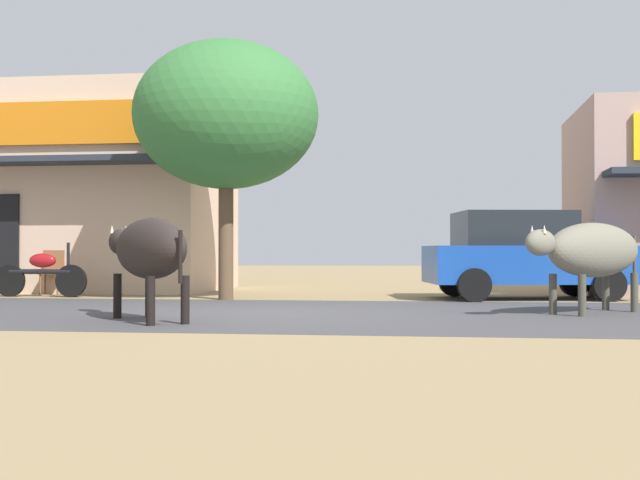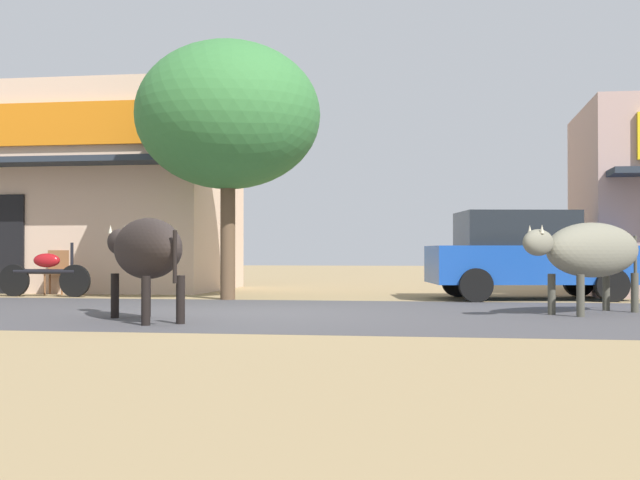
% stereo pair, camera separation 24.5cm
% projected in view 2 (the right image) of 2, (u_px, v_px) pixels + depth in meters
% --- Properties ---
extents(ground, '(80.00, 80.00, 0.00)m').
position_uv_depth(ground, '(247.00, 313.00, 12.32)').
color(ground, '#9B8157').
extents(asphalt_road, '(72.00, 6.25, 0.00)m').
position_uv_depth(asphalt_road, '(247.00, 312.00, 12.32)').
color(asphalt_road, '#464448').
rests_on(asphalt_road, ground).
extents(storefront_left_cafe, '(6.80, 5.11, 4.58)m').
position_uv_depth(storefront_left_cafe, '(81.00, 192.00, 19.83)').
color(storefront_left_cafe, beige).
rests_on(storefront_left_cafe, ground).
extents(roadside_tree, '(3.44, 3.44, 4.81)m').
position_uv_depth(roadside_tree, '(228.00, 116.00, 15.67)').
color(roadside_tree, brown).
rests_on(roadside_tree, ground).
extents(parked_hatchback_car, '(3.98, 2.48, 1.64)m').
position_uv_depth(parked_hatchback_car, '(526.00, 254.00, 15.79)').
color(parked_hatchback_car, '#1A48A6').
rests_on(parked_hatchback_car, ground).
extents(parked_motorcycle, '(1.94, 0.26, 1.07)m').
position_uv_depth(parked_motorcycle, '(46.00, 273.00, 16.62)').
color(parked_motorcycle, black).
rests_on(parked_motorcycle, ground).
extents(cow_near_brown, '(1.94, 2.27, 1.33)m').
position_uv_depth(cow_near_brown, '(145.00, 249.00, 10.91)').
color(cow_near_brown, '#2B2320').
rests_on(cow_near_brown, ground).
extents(cow_far_dark, '(2.11, 2.22, 1.31)m').
position_uv_depth(cow_far_dark, '(591.00, 251.00, 12.08)').
color(cow_far_dark, slate).
rests_on(cow_far_dark, ground).
extents(cafe_chair_near_tree, '(0.51, 0.51, 0.92)m').
position_uv_depth(cafe_chair_near_tree, '(57.00, 270.00, 17.53)').
color(cafe_chair_near_tree, brown).
rests_on(cafe_chair_near_tree, ground).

